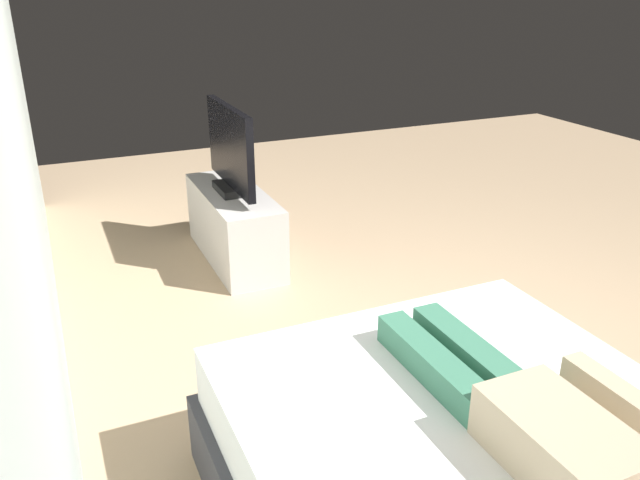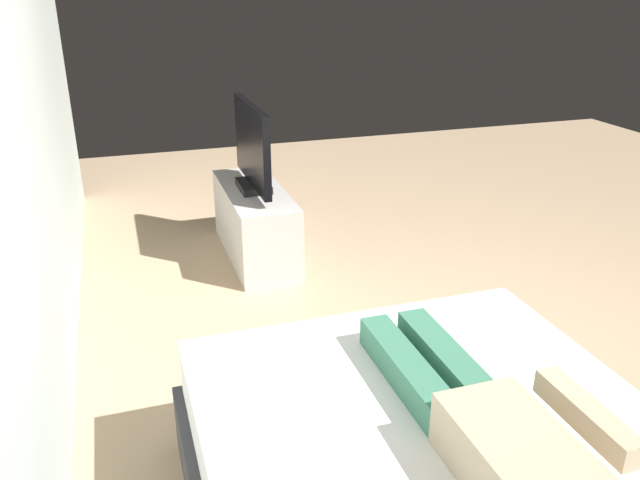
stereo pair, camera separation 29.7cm
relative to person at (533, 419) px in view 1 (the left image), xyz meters
name	(u,v)px [view 1 (the left image)]	position (x,y,z in m)	size (l,w,h in m)	color
ground_plane	(446,379)	(1.00, -0.43, -0.62)	(10.00, 10.00, 0.00)	tan
back_wall	(4,116)	(1.40, 1.36, 0.78)	(6.40, 0.10, 2.80)	silver
person	(533,419)	(0.00, 0.00, 0.00)	(1.26, 0.46, 0.18)	tan
remote	(591,380)	(0.15, -0.40, -0.07)	(0.15, 0.04, 0.02)	black
tv_stand	(234,226)	(2.86, 0.10, -0.37)	(1.10, 0.40, 0.50)	#B7B2AD
tv	(230,151)	(2.86, 0.10, 0.16)	(0.88, 0.20, 0.59)	black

